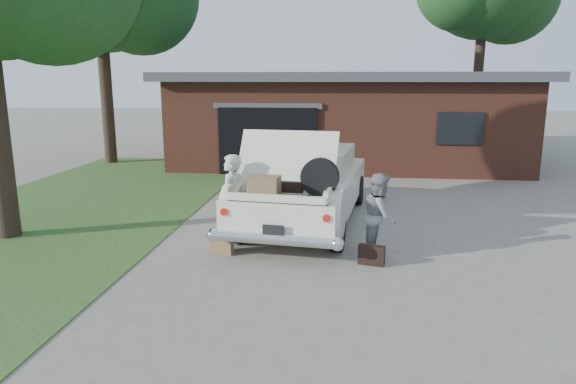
# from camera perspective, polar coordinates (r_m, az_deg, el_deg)

# --- Properties ---
(ground) EXTENTS (90.00, 90.00, 0.00)m
(ground) POSITION_cam_1_polar(r_m,az_deg,el_deg) (8.97, -0.44, -7.71)
(ground) COLOR gray
(ground) RESTS_ON ground
(grass_strip) EXTENTS (6.00, 16.00, 0.02)m
(grass_strip) POSITION_cam_1_polar(r_m,az_deg,el_deg) (13.45, -22.73, -1.77)
(grass_strip) COLOR #2D4C1E
(grass_strip) RESTS_ON ground
(house) EXTENTS (12.80, 7.80, 3.30)m
(house) POSITION_cam_1_polar(r_m,az_deg,el_deg) (19.88, 6.42, 8.29)
(house) COLOR brown
(house) RESTS_ON ground
(sedan) EXTENTS (2.80, 5.82, 2.16)m
(sedan) POSITION_cam_1_polar(r_m,az_deg,el_deg) (11.21, 1.96, 0.77)
(sedan) COLOR silver
(sedan) RESTS_ON ground
(woman_left) EXTENTS (0.46, 0.67, 1.76)m
(woman_left) POSITION_cam_1_polar(r_m,az_deg,el_deg) (9.46, -6.38, -1.13)
(woman_left) COLOR beige
(woman_left) RESTS_ON ground
(woman_right) EXTENTS (0.64, 0.79, 1.51)m
(woman_right) POSITION_cam_1_polar(r_m,az_deg,el_deg) (9.13, 10.17, -2.58)
(woman_right) COLOR gray
(woman_right) RESTS_ON ground
(suitcase_left) EXTENTS (0.44, 0.25, 0.32)m
(suitcase_left) POSITION_cam_1_polar(r_m,az_deg,el_deg) (9.38, -7.32, -5.86)
(suitcase_left) COLOR olive
(suitcase_left) RESTS_ON ground
(suitcase_right) EXTENTS (0.47, 0.25, 0.34)m
(suitcase_right) POSITION_cam_1_polar(r_m,az_deg,el_deg) (8.87, 9.26, -6.93)
(suitcase_right) COLOR black
(suitcase_right) RESTS_ON ground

